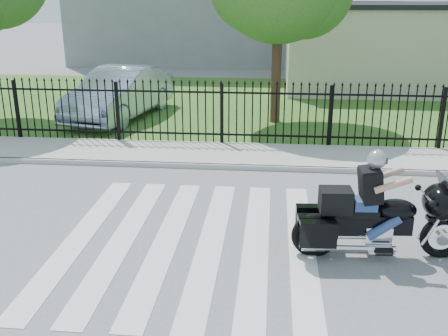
{
  "coord_description": "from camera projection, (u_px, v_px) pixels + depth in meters",
  "views": [
    {
      "loc": [
        1.42,
        -8.34,
        4.28
      ],
      "look_at": [
        0.52,
        1.17,
        1.0
      ],
      "focal_mm": 42.0,
      "sensor_mm": 36.0,
      "label": 1
    }
  ],
  "objects": [
    {
      "name": "motorcycle_rider",
      "position": [
        375.0,
        213.0,
        8.61
      ],
      "size": [
        2.89,
        0.96,
        1.91
      ],
      "rotation": [
        0.0,
        0.0,
        0.06
      ],
      "color": "black",
      "rests_on": "ground"
    },
    {
      "name": "iron_fence",
      "position": [
        222.0,
        115.0,
        14.72
      ],
      "size": [
        26.0,
        0.04,
        1.8
      ],
      "color": "black",
      "rests_on": "ground"
    },
    {
      "name": "grass_strip",
      "position": [
        237.0,
        103.0,
        20.66
      ],
      "size": [
        40.0,
        12.0,
        0.02
      ],
      "primitive_type": "cube",
      "color": "#355C1F",
      "rests_on": "ground"
    },
    {
      "name": "ground",
      "position": [
        189.0,
        241.0,
        9.36
      ],
      "size": [
        120.0,
        120.0,
        0.0
      ],
      "primitive_type": "plane",
      "color": "slate",
      "rests_on": "ground"
    },
    {
      "name": "sidewalk",
      "position": [
        218.0,
        154.0,
        14.05
      ],
      "size": [
        40.0,
        2.0,
        0.12
      ],
      "primitive_type": "cube",
      "color": "#ADAAA3",
      "rests_on": "ground"
    },
    {
      "name": "crosswalk",
      "position": [
        189.0,
        241.0,
        9.36
      ],
      "size": [
        5.0,
        5.5,
        0.01
      ],
      "primitive_type": null,
      "color": "silver",
      "rests_on": "ground"
    },
    {
      "name": "building_low",
      "position": [
        401.0,
        49.0,
        23.24
      ],
      "size": [
        10.0,
        6.0,
        3.5
      ],
      "primitive_type": "cube",
      "color": "beige",
      "rests_on": "ground"
    },
    {
      "name": "parked_car",
      "position": [
        120.0,
        93.0,
        17.99
      ],
      "size": [
        2.82,
        5.46,
        1.71
      ],
      "primitive_type": "imported",
      "rotation": [
        0.0,
        0.0,
        -0.2
      ],
      "color": "#A1B1CB",
      "rests_on": "grass_strip"
    },
    {
      "name": "curb",
      "position": [
        214.0,
        166.0,
        13.11
      ],
      "size": [
        40.0,
        0.12,
        0.12
      ],
      "primitive_type": "cube",
      "color": "#ADAAA3",
      "rests_on": "ground"
    },
    {
      "name": "building_low_roof",
      "position": [
        405.0,
        5.0,
        22.64
      ],
      "size": [
        10.2,
        6.2,
        0.2
      ],
      "primitive_type": "cube",
      "color": "black",
      "rests_on": "building_low"
    }
  ]
}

